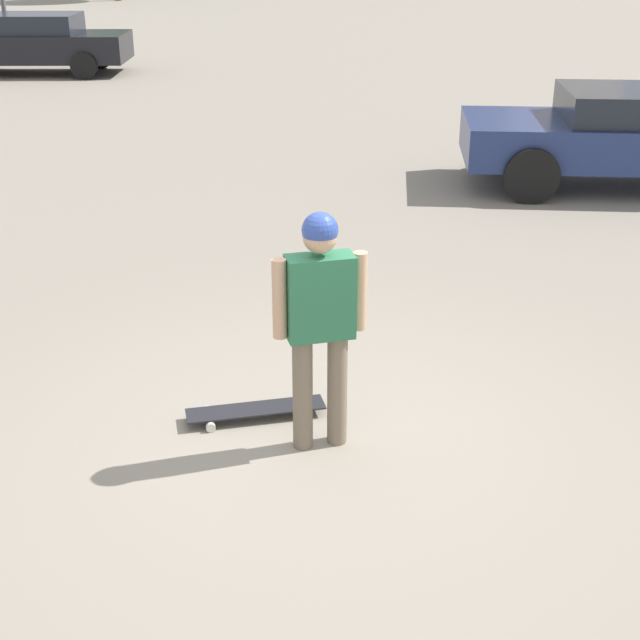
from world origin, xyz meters
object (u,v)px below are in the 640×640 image
Objects in this scene: person at (320,311)px; car_parked_near at (626,135)px; skateboard at (256,410)px; car_parked_far at (33,43)px.

person reaches higher than car_parked_near.
skateboard is at bearing 58.47° from car_parked_near.
car_parked_near is (-1.96, 7.52, -0.28)m from person.
car_parked_near is at bearing 43.82° from person.
person is 1.71× the size of skateboard.
person is 0.37× the size of car_parked_far.
skateboard is 0.22× the size of car_parked_near.
person is at bearing 111.46° from car_parked_far.
car_parked_far is (-16.26, 6.73, 0.65)m from skateboard.
skateboard is 0.22× the size of car_parked_far.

